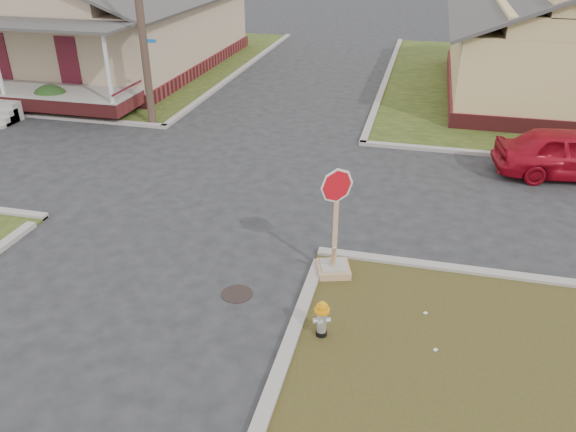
# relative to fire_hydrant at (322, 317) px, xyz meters

# --- Properties ---
(ground) EXTENTS (120.00, 120.00, 0.00)m
(ground) POSITION_rel_fire_hydrant_xyz_m (-4.10, 1.39, -0.45)
(ground) COLOR #252527
(ground) RESTS_ON ground
(verge_far_left) EXTENTS (19.00, 19.00, 0.05)m
(verge_far_left) POSITION_rel_fire_hydrant_xyz_m (-17.10, 19.39, -0.43)
(verge_far_left) COLOR #2E3F16
(verge_far_left) RESTS_ON ground
(curbs) EXTENTS (80.00, 40.00, 0.12)m
(curbs) POSITION_rel_fire_hydrant_xyz_m (-4.10, 6.39, -0.45)
(curbs) COLOR #A79E97
(curbs) RESTS_ON ground
(manhole) EXTENTS (0.64, 0.64, 0.01)m
(manhole) POSITION_rel_fire_hydrant_xyz_m (-1.90, 0.89, -0.45)
(manhole) COLOR black
(manhole) RESTS_ON ground
(corner_house) EXTENTS (10.10, 15.50, 5.30)m
(corner_house) POSITION_rel_fire_hydrant_xyz_m (-14.10, 18.07, 1.82)
(corner_house) COLOR maroon
(corner_house) RESTS_ON ground
(side_house_yellow) EXTENTS (7.60, 11.60, 4.70)m
(side_house_yellow) POSITION_rel_fire_hydrant_xyz_m (5.90, 17.89, 1.73)
(side_house_yellow) COLOR maroon
(side_house_yellow) RESTS_ON ground
(fire_hydrant) EXTENTS (0.28, 0.28, 0.74)m
(fire_hydrant) POSITION_rel_fire_hydrant_xyz_m (0.00, 0.00, 0.00)
(fire_hydrant) COLOR black
(fire_hydrant) RESTS_ON ground
(stop_sign) EXTENTS (0.68, 0.67, 2.41)m
(stop_sign) POSITION_rel_fire_hydrant_xyz_m (-0.13, 2.05, 0.11)
(stop_sign) COLOR tan
(stop_sign) RESTS_ON ground
(red_sedan) EXTENTS (4.41, 2.28, 1.43)m
(red_sedan) POSITION_rel_fire_hydrant_xyz_m (5.63, 8.81, 0.26)
(red_sedan) COLOR #A90C1C
(red_sedan) RESTS_ON ground
(hedge_right) EXTENTS (1.43, 1.17, 1.09)m
(hedge_right) POSITION_rel_fire_hydrant_xyz_m (-12.58, 10.51, 0.14)
(hedge_right) COLOR #1F3E16
(hedge_right) RESTS_ON verge_far_left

